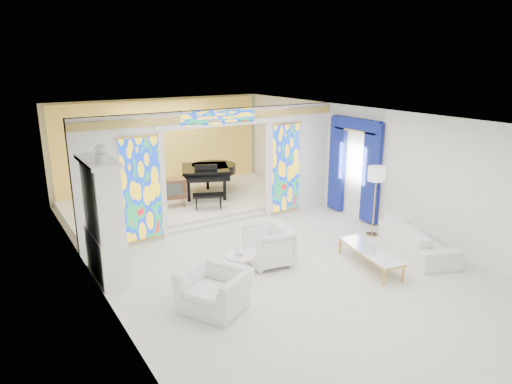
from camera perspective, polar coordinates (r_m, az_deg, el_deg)
floor at (r=10.36m, az=0.56°, el=-7.44°), size 12.00×12.00×0.00m
ceiling at (r=9.56m, az=0.61°, el=9.28°), size 7.00×12.00×0.02m
wall_back at (r=15.13m, az=-11.81°, el=5.75°), size 7.00×0.02×3.00m
wall_left at (r=8.58m, az=-19.56°, el=-2.78°), size 0.02×12.00×3.00m
wall_right at (r=12.05m, az=14.77°, el=2.93°), size 0.02×12.00×3.00m
partition_wall at (r=11.50m, az=-4.79°, el=3.58°), size 7.00×0.22×3.00m
stained_glass_left at (r=10.74m, az=-14.14°, el=0.29°), size 0.90×0.04×2.40m
stained_glass_right at (r=12.53m, az=3.75°, el=2.99°), size 0.90×0.04×2.40m
stained_glass_transom at (r=11.21m, az=-4.68°, el=9.31°), size 2.00×0.04×0.34m
alcove_platform at (r=13.74m, az=-8.68°, el=-1.20°), size 6.80×3.80×0.18m
gold_curtain_back at (r=15.02m, az=-11.65°, el=5.68°), size 6.70×0.10×2.90m
chandelier at (r=13.22m, az=-8.15°, el=9.06°), size 0.48×0.48×0.30m
blue_drapes at (r=12.44m, az=12.15°, el=3.88°), size 0.14×1.85×2.65m
china_cabinet at (r=9.29m, az=-18.51°, el=-3.40°), size 0.56×1.46×2.72m
armchair_left at (r=8.04m, az=-5.23°, el=-12.05°), size 1.37×1.42×0.71m
armchair_right at (r=9.59m, az=1.59°, el=-6.78°), size 1.04×1.02×0.82m
sofa at (r=10.82m, az=19.56°, el=-5.54°), size 1.63×2.36×0.64m
side_table at (r=8.63m, az=-2.00°, el=-9.26°), size 0.63×0.63×0.67m
vase at (r=8.50m, az=-2.02°, el=-7.28°), size 0.23×0.23×0.18m
coffee_table at (r=9.77m, az=14.06°, el=-7.20°), size 0.85×1.78×0.38m
floor_lamp at (r=11.21m, az=14.81°, el=1.81°), size 0.53×0.53×1.72m
grand_piano at (r=14.02m, az=-5.87°, el=2.64°), size 2.30×2.73×1.05m
tv_console at (r=12.95m, az=-10.32°, el=0.43°), size 0.76×0.60×0.79m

